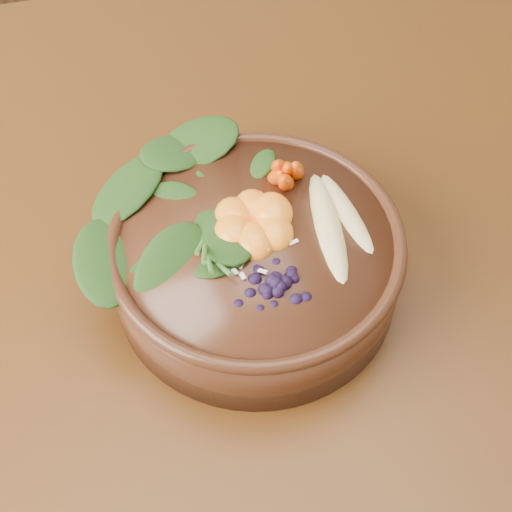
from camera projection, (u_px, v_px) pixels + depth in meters
ground at (330, 429)px, 1.44m from camera, size 4.00×4.00×0.00m
dining_table at (372, 221)px, 0.91m from camera, size 1.60×0.90×0.75m
stoneware_bowl at (256, 262)px, 0.71m from camera, size 0.29×0.29×0.08m
kale_heap at (197, 186)px, 0.69m from camera, size 0.19×0.17×0.04m
carrot_cluster at (288, 144)px, 0.70m from camera, size 0.06×0.06×0.08m
banana_halves at (339, 210)px, 0.68m from camera, size 0.07×0.16×0.03m
mandarin_cluster at (254, 213)px, 0.67m from camera, size 0.08×0.09×0.03m
blueberry_pile at (275, 275)px, 0.63m from camera, size 0.13×0.10×0.04m
coconut_flakes at (263, 251)px, 0.66m from camera, size 0.09×0.07×0.01m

